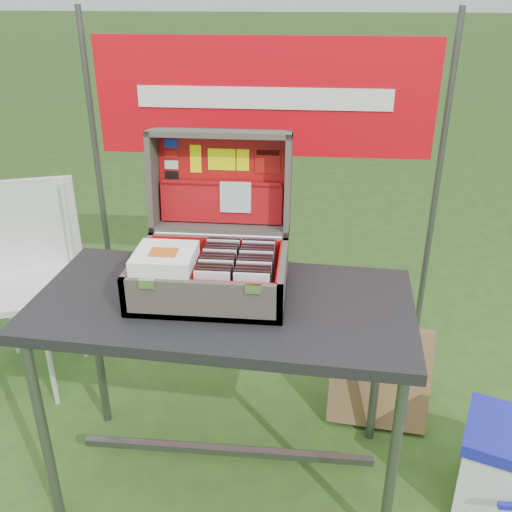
# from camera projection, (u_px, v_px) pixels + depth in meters

# --- Properties ---
(ground) EXTENTS (80.00, 80.00, 0.00)m
(ground) POSITION_uv_depth(u_px,v_px,m) (239.00, 483.00, 2.25)
(ground) COLOR #34481D
(ground) RESTS_ON ground
(table) EXTENTS (1.33, 0.72, 0.81)m
(table) POSITION_uv_depth(u_px,v_px,m) (225.00, 393.00, 2.12)
(table) COLOR #272729
(table) RESTS_ON ground
(table_top) EXTENTS (1.33, 0.72, 0.04)m
(table_top) POSITION_uv_depth(u_px,v_px,m) (223.00, 304.00, 1.96)
(table_top) COLOR #272729
(table_top) RESTS_ON ground
(table_leg_fl) EXTENTS (0.04, 0.04, 0.77)m
(table_leg_fl) POSITION_uv_depth(u_px,v_px,m) (45.00, 437.00, 1.95)
(table_leg_fl) COLOR #59595B
(table_leg_fl) RESTS_ON ground
(table_leg_fr) EXTENTS (0.04, 0.04, 0.77)m
(table_leg_fr) POSITION_uv_depth(u_px,v_px,m) (393.00, 462.00, 1.85)
(table_leg_fr) COLOR #59595B
(table_leg_fr) RESTS_ON ground
(table_leg_bl) EXTENTS (0.04, 0.04, 0.77)m
(table_leg_bl) POSITION_uv_depth(u_px,v_px,m) (98.00, 348.00, 2.42)
(table_leg_bl) COLOR #59595B
(table_leg_bl) RESTS_ON ground
(table_leg_br) EXTENTS (0.04, 0.04, 0.77)m
(table_leg_br) POSITION_uv_depth(u_px,v_px,m) (377.00, 364.00, 2.32)
(table_leg_br) COLOR #59595B
(table_leg_br) RESTS_ON ground
(table_brace) EXTENTS (1.14, 0.03, 0.03)m
(table_brace) POSITION_uv_depth(u_px,v_px,m) (227.00, 451.00, 2.25)
(table_brace) COLOR #59595B
(table_brace) RESTS_ON ground
(suitcase) EXTENTS (0.52, 0.53, 0.50)m
(suitcase) POSITION_uv_depth(u_px,v_px,m) (211.00, 220.00, 1.93)
(suitcase) COLOR #5C5547
(suitcase) RESTS_ON table
(suitcase_base_bottom) EXTENTS (0.52, 0.37, 0.02)m
(suitcase_base_bottom) POSITION_uv_depth(u_px,v_px,m) (211.00, 291.00, 1.98)
(suitcase_base_bottom) COLOR #5C5547
(suitcase_base_bottom) RESTS_ON table_top
(suitcase_base_wall_front) EXTENTS (0.52, 0.02, 0.14)m
(suitcase_base_wall_front) POSITION_uv_depth(u_px,v_px,m) (201.00, 301.00, 1.80)
(suitcase_base_wall_front) COLOR #5C5547
(suitcase_base_wall_front) RESTS_ON table_top
(suitcase_base_wall_back) EXTENTS (0.52, 0.02, 0.14)m
(suitcase_base_wall_back) POSITION_uv_depth(u_px,v_px,m) (218.00, 254.00, 2.11)
(suitcase_base_wall_back) COLOR #5C5547
(suitcase_base_wall_back) RESTS_ON table_top
(suitcase_base_wall_left) EXTENTS (0.02, 0.37, 0.14)m
(suitcase_base_wall_left) POSITION_uv_depth(u_px,v_px,m) (139.00, 273.00, 1.98)
(suitcase_base_wall_left) COLOR #5C5547
(suitcase_base_wall_left) RESTS_ON table_top
(suitcase_base_wall_right) EXTENTS (0.02, 0.37, 0.14)m
(suitcase_base_wall_right) POSITION_uv_depth(u_px,v_px,m) (283.00, 279.00, 1.93)
(suitcase_base_wall_right) COLOR #5C5547
(suitcase_base_wall_right) RESTS_ON table_top
(suitcase_liner_floor) EXTENTS (0.48, 0.33, 0.01)m
(suitcase_liner_floor) POSITION_uv_depth(u_px,v_px,m) (210.00, 288.00, 1.98)
(suitcase_liner_floor) COLOR red
(suitcase_liner_floor) RESTS_ON suitcase_base_bottom
(suitcase_latch_left) EXTENTS (0.05, 0.01, 0.03)m
(suitcase_latch_left) POSITION_uv_depth(u_px,v_px,m) (146.00, 284.00, 1.78)
(suitcase_latch_left) COLOR silver
(suitcase_latch_left) RESTS_ON suitcase_base_wall_front
(suitcase_latch_right) EXTENTS (0.05, 0.01, 0.03)m
(suitcase_latch_right) POSITION_uv_depth(u_px,v_px,m) (253.00, 289.00, 1.75)
(suitcase_latch_right) COLOR silver
(suitcase_latch_right) RESTS_ON suitcase_base_wall_front
(suitcase_hinge) EXTENTS (0.47, 0.02, 0.02)m
(suitcase_hinge) POSITION_uv_depth(u_px,v_px,m) (218.00, 236.00, 2.09)
(suitcase_hinge) COLOR silver
(suitcase_hinge) RESTS_ON suitcase_base_wall_back
(suitcase_lid_back) EXTENTS (0.52, 0.06, 0.37)m
(suitcase_lid_back) POSITION_uv_depth(u_px,v_px,m) (223.00, 179.00, 2.15)
(suitcase_lid_back) COLOR #5C5547
(suitcase_lid_back) RESTS_ON suitcase_base_wall_back
(suitcase_lid_rim_far) EXTENTS (0.52, 0.14, 0.04)m
(suitcase_lid_rim_far) POSITION_uv_depth(u_px,v_px,m) (220.00, 133.00, 2.04)
(suitcase_lid_rim_far) COLOR #5C5547
(suitcase_lid_rim_far) RESTS_ON suitcase_lid_back
(suitcase_lid_rim_near) EXTENTS (0.52, 0.14, 0.04)m
(suitcase_lid_rim_near) POSITION_uv_depth(u_px,v_px,m) (221.00, 228.00, 2.15)
(suitcase_lid_rim_near) COLOR #5C5547
(suitcase_lid_rim_near) RESTS_ON suitcase_lid_back
(suitcase_lid_rim_left) EXTENTS (0.02, 0.18, 0.39)m
(suitcase_lid_rim_left) POSITION_uv_depth(u_px,v_px,m) (154.00, 180.00, 2.12)
(suitcase_lid_rim_left) COLOR #5C5547
(suitcase_lid_rim_left) RESTS_ON suitcase_lid_back
(suitcase_lid_rim_right) EXTENTS (0.02, 0.18, 0.39)m
(suitcase_lid_rim_right) POSITION_uv_depth(u_px,v_px,m) (288.00, 184.00, 2.08)
(suitcase_lid_rim_right) COLOR #5C5547
(suitcase_lid_rim_right) RESTS_ON suitcase_lid_back
(suitcase_lid_liner) EXTENTS (0.48, 0.04, 0.33)m
(suitcase_lid_liner) POSITION_uv_depth(u_px,v_px,m) (222.00, 179.00, 2.14)
(suitcase_lid_liner) COLOR red
(suitcase_lid_liner) RESTS_ON suitcase_lid_back
(suitcase_liner_wall_front) EXTENTS (0.48, 0.01, 0.12)m
(suitcase_liner_wall_front) POSITION_uv_depth(u_px,v_px,m) (201.00, 297.00, 1.81)
(suitcase_liner_wall_front) COLOR red
(suitcase_liner_wall_front) RESTS_ON suitcase_base_bottom
(suitcase_liner_wall_back) EXTENTS (0.48, 0.01, 0.12)m
(suitcase_liner_wall_back) POSITION_uv_depth(u_px,v_px,m) (217.00, 253.00, 2.10)
(suitcase_liner_wall_back) COLOR red
(suitcase_liner_wall_back) RESTS_ON suitcase_base_bottom
(suitcase_liner_wall_left) EXTENTS (0.01, 0.33, 0.12)m
(suitcase_liner_wall_left) POSITION_uv_depth(u_px,v_px,m) (142.00, 270.00, 1.97)
(suitcase_liner_wall_left) COLOR red
(suitcase_liner_wall_left) RESTS_ON suitcase_base_bottom
(suitcase_liner_wall_right) EXTENTS (0.01, 0.33, 0.12)m
(suitcase_liner_wall_right) POSITION_uv_depth(u_px,v_px,m) (279.00, 276.00, 1.93)
(suitcase_liner_wall_right) COLOR red
(suitcase_liner_wall_right) RESTS_ON suitcase_base_bottom
(suitcase_lid_pocket) EXTENTS (0.46, 0.05, 0.15)m
(suitcase_lid_pocket) POSITION_uv_depth(u_px,v_px,m) (222.00, 203.00, 2.15)
(suitcase_lid_pocket) COLOR #A40E13
(suitcase_lid_pocket) RESTS_ON suitcase_lid_liner
(suitcase_pocket_edge) EXTENTS (0.45, 0.02, 0.02)m
(suitcase_pocket_edge) POSITION_uv_depth(u_px,v_px,m) (221.00, 184.00, 2.12)
(suitcase_pocket_edge) COLOR #A40E13
(suitcase_pocket_edge) RESTS_ON suitcase_lid_pocket
(suitcase_pocket_cd) EXTENTS (0.12, 0.02, 0.12)m
(suitcase_pocket_cd) POSITION_uv_depth(u_px,v_px,m) (236.00, 197.00, 2.12)
(suitcase_pocket_cd) COLOR silver
(suitcase_pocket_cd) RESTS_ON suitcase_lid_pocket
(lid_sticker_cc_a) EXTENTS (0.05, 0.01, 0.03)m
(lid_sticker_cc_a) POSITION_uv_depth(u_px,v_px,m) (171.00, 143.00, 2.11)
(lid_sticker_cc_a) COLOR #1933B2
(lid_sticker_cc_a) RESTS_ON suitcase_lid_liner
(lid_sticker_cc_b) EXTENTS (0.05, 0.01, 0.03)m
(lid_sticker_cc_b) POSITION_uv_depth(u_px,v_px,m) (171.00, 154.00, 2.12)
(lid_sticker_cc_b) COLOR #AF1410
(lid_sticker_cc_b) RESTS_ON suitcase_lid_liner
(lid_sticker_cc_c) EXTENTS (0.05, 0.01, 0.03)m
(lid_sticker_cc_c) POSITION_uv_depth(u_px,v_px,m) (171.00, 165.00, 2.13)
(lid_sticker_cc_c) COLOR white
(lid_sticker_cc_c) RESTS_ON suitcase_lid_liner
(lid_sticker_cc_d) EXTENTS (0.05, 0.01, 0.03)m
(lid_sticker_cc_d) POSITION_uv_depth(u_px,v_px,m) (172.00, 175.00, 2.15)
(lid_sticker_cc_d) COLOR black
(lid_sticker_cc_d) RESTS_ON suitcase_lid_liner
(lid_card_neon_tall) EXTENTS (0.04, 0.01, 0.10)m
(lid_card_neon_tall) POSITION_uv_depth(u_px,v_px,m) (196.00, 159.00, 2.12)
(lid_card_neon_tall) COLOR #EEFA01
(lid_card_neon_tall) RESTS_ON suitcase_lid_liner
(lid_card_neon_main) EXTENTS (0.10, 0.01, 0.08)m
(lid_card_neon_main) POSITION_uv_depth(u_px,v_px,m) (222.00, 159.00, 2.11)
(lid_card_neon_main) COLOR #EEFA01
(lid_card_neon_main) RESTS_ON suitcase_lid_liner
(lid_card_neon_small) EXTENTS (0.05, 0.01, 0.08)m
(lid_card_neon_small) POSITION_uv_depth(u_px,v_px,m) (243.00, 160.00, 2.10)
(lid_card_neon_small) COLOR #EEFA01
(lid_card_neon_small) RESTS_ON suitcase_lid_liner
(lid_sticker_band) EXTENTS (0.09, 0.01, 0.09)m
(lid_sticker_band) POSITION_uv_depth(u_px,v_px,m) (268.00, 161.00, 2.10)
(lid_sticker_band) COLOR #AF1410
(lid_sticker_band) RESTS_ON suitcase_lid_liner
(lid_sticker_band_bar) EXTENTS (0.08, 0.01, 0.02)m
(lid_sticker_band_bar) POSITION_uv_depth(u_px,v_px,m) (268.00, 153.00, 2.09)
(lid_sticker_band_bar) COLOR black
(lid_sticker_band_bar) RESTS_ON suitcase_lid_liner
(cd_left_0) EXTENTS (0.12, 0.01, 0.13)m
(cd_left_0) POSITION_uv_depth(u_px,v_px,m) (212.00, 290.00, 1.82)
(cd_left_0) COLOR silver
(cd_left_0) RESTS_ON suitcase_liner_floor
(cd_left_1) EXTENTS (0.12, 0.01, 0.13)m
(cd_left_1) POSITION_uv_depth(u_px,v_px,m) (213.00, 287.00, 1.84)
(cd_left_1) COLOR black
(cd_left_1) RESTS_ON suitcase_liner_floor
(cd_left_2) EXTENTS (0.12, 0.01, 0.13)m
(cd_left_2) POSITION_uv_depth(u_px,v_px,m) (214.00, 284.00, 1.85)
(cd_left_2) COLOR black
(cd_left_2) RESTS_ON suitcase_liner_floor
(cd_left_3) EXTENTS (0.12, 0.01, 0.13)m
(cd_left_3) POSITION_uv_depth(u_px,v_px,m) (215.00, 281.00, 1.87)
(cd_left_3) COLOR black
(cd_left_3) RESTS_ON suitcase_liner_floor
(cd_left_4) EXTENTS (0.12, 0.01, 0.13)m
(cd_left_4) POSITION_uv_depth(u_px,v_px,m) (216.00, 278.00, 1.89)
(cd_left_4) COLOR silver
(cd_left_4) RESTS_ON suitcase_liner_floor
(cd_left_5) EXTENTS (0.12, 0.01, 0.13)m
(cd_left_5) POSITION_uv_depth(u_px,v_px,m) (217.00, 275.00, 1.91)
(cd_left_5) COLOR black
(cd_left_5) RESTS_ON suitcase_liner_floor
(cd_left_6) EXTENTS (0.12, 0.01, 0.13)m
(cd_left_6) POSITION_uv_depth(u_px,v_px,m) (218.00, 273.00, 1.93)
(cd_left_6) COLOR black
(cd_left_6) RESTS_ON suitcase_liner_floor
(cd_left_7) EXTENTS (0.12, 0.01, 0.13)m
(cd_left_7) POSITION_uv_depth(u_px,v_px,m) (219.00, 270.00, 1.95)
(cd_left_7) COLOR black
(cd_left_7) RESTS_ON suitcase_liner_floor
(cd_left_8) EXTENTS (0.12, 0.01, 0.13)m
(cd_left_8) POSITION_uv_depth(u_px,v_px,m) (220.00, 267.00, 1.96)
(cd_left_8) COLOR silver
(cd_left_8) RESTS_ON suitcase_liner_floor
(cd_left_9) EXTENTS (0.12, 0.01, 0.13)m
(cd_left_9) POSITION_uv_depth(u_px,v_px,m) (221.00, 265.00, 1.98)
(cd_left_9) COLOR black
(cd_left_9) RESTS_ON suitcase_liner_floor
(cd_left_10) EXTENTS (0.12, 0.01, 0.13)m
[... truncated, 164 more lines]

